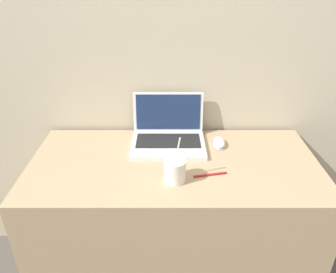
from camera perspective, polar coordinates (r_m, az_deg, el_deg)
wall_back at (r=1.54m, az=0.99°, el=18.57°), size 7.00×0.04×2.50m
desk at (r=1.64m, az=0.92°, el=-15.53°), size 1.24×0.59×0.75m
laptop at (r=1.53m, az=-0.00°, el=0.42°), size 0.34×0.28×0.21m
drink_cup at (r=1.27m, az=1.27°, el=-5.88°), size 0.08×0.08×0.19m
computer_mouse at (r=1.54m, az=8.86°, el=-1.03°), size 0.06×0.10×0.03m
pen at (r=1.33m, az=7.32°, el=-6.58°), size 0.14×0.04×0.01m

